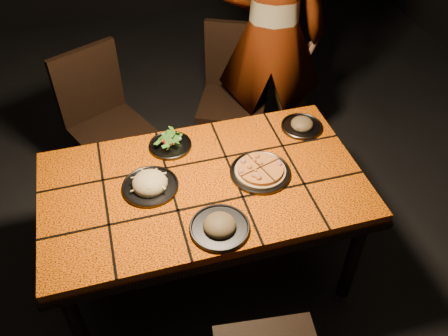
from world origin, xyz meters
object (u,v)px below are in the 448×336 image
object	(u,v)px
chair_far_right	(235,86)
plate_pizza	(260,171)
chair_far_left	(102,114)
diner	(271,36)
dining_table	(204,193)
plate_pasta	(150,184)

from	to	relation	value
chair_far_right	plate_pizza	bearing A→B (deg)	-74.96
chair_far_left	diner	distance (m)	1.20
dining_table	chair_far_right	xyz separation A→B (m)	(0.48, 1.03, -0.10)
diner	plate_pizza	bearing A→B (deg)	87.14
chair_far_right	chair_far_left	bearing A→B (deg)	-150.76
diner	plate_pizza	size ratio (longest dim) A/B	5.94
chair_far_right	plate_pizza	world-z (taller)	chair_far_right
chair_far_right	plate_pizza	xyz separation A→B (m)	(-0.18, -1.05, 0.20)
plate_pasta	dining_table	bearing A→B (deg)	-7.66
dining_table	diner	distance (m)	1.20
chair_far_right	diner	xyz separation A→B (m)	(0.21, -0.09, 0.40)
chair_far_left	plate_pizza	xyz separation A→B (m)	(0.74, -0.98, 0.20)
plate_pizza	plate_pasta	world-z (taller)	plate_pasta
dining_table	plate_pasta	xyz separation A→B (m)	(-0.26, 0.03, 0.10)
chair_far_right	plate_pasta	bearing A→B (deg)	-101.50
diner	plate_pasta	bearing A→B (deg)	63.15
chair_far_right	plate_pasta	world-z (taller)	chair_far_right
chair_far_right	plate_pasta	size ratio (longest dim) A/B	3.53
plate_pizza	dining_table	bearing A→B (deg)	176.29
dining_table	chair_far_right	bearing A→B (deg)	65.14
chair_far_left	plate_pasta	size ratio (longest dim) A/B	3.52
chair_far_left	plate_pizza	size ratio (longest dim) A/B	3.05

